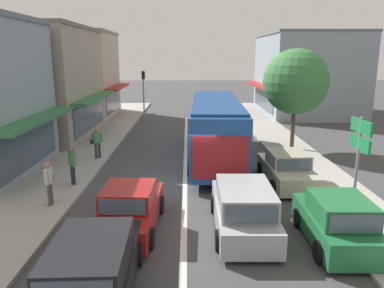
{
  "coord_description": "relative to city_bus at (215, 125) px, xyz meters",
  "views": [
    {
      "loc": [
        0.14,
        -15.26,
        5.52
      ],
      "look_at": [
        0.34,
        2.9,
        1.2
      ],
      "focal_mm": 35.0,
      "sensor_mm": 36.0,
      "label": 1
    }
  ],
  "objects": [
    {
      "name": "directional_road_sign",
      "position": [
        4.08,
        -7.94,
        0.82
      ],
      "size": [
        0.1,
        1.4,
        3.6
      ],
      "color": "gray",
      "rests_on": "ground"
    },
    {
      "name": "pedestrian_browsing_midblock",
      "position": [
        -6.55,
        -6.65,
        -0.81
      ],
      "size": [
        0.3,
        0.65,
        1.63
      ],
      "color": "#4C4742",
      "rests_on": "sidewalk_left"
    },
    {
      "name": "pedestrian_with_handbag_near",
      "position": [
        -6.32,
        -0.25,
        -0.81
      ],
      "size": [
        0.61,
        0.49,
        1.63
      ],
      "color": "#333338",
      "rests_on": "sidewalk_left"
    },
    {
      "name": "pedestrian_far_walker",
      "position": [
        -6.38,
        -4.4,
        -0.81
      ],
      "size": [
        0.38,
        0.49,
        1.63
      ],
      "color": "#232838",
      "rests_on": "sidewalk_left"
    },
    {
      "name": "lane_centre_line",
      "position": [
        -1.61,
        -0.39,
        -1.88
      ],
      "size": [
        0.2,
        28.0,
        0.01
      ],
      "primitive_type": "cube",
      "color": "silver",
      "rests_on": "ground"
    },
    {
      "name": "building_right_far",
      "position": [
        9.87,
        16.5,
        1.89
      ],
      "size": [
        9.12,
        10.94,
        7.55
      ],
      "color": "#84939E",
      "rests_on": "ground"
    },
    {
      "name": "ground_plane",
      "position": [
        -1.61,
        -4.39,
        -1.88
      ],
      "size": [
        140.0,
        140.0,
        0.0
      ],
      "primitive_type": "plane",
      "color": "#3F3F42"
    },
    {
      "name": "sedan_queue_gap_filler",
      "position": [
        -3.37,
        -8.37,
        -1.22
      ],
      "size": [
        2.05,
        4.28,
        1.47
      ],
      "color": "maroon",
      "rests_on": "ground"
    },
    {
      "name": "parked_sedan_kerb_second",
      "position": [
        2.84,
        -4.08,
        -1.22
      ],
      "size": [
        1.99,
        4.25,
        1.47
      ],
      "color": "#B7B29E",
      "rests_on": "ground"
    },
    {
      "name": "shopfront_mid_block",
      "position": [
        -11.79,
        6.01,
        1.83
      ],
      "size": [
        8.12,
        9.26,
        7.44
      ],
      "color": "gray",
      "rests_on": "ground"
    },
    {
      "name": "parked_hatchback_kerb_front",
      "position": [
        2.93,
        -9.48,
        -1.17
      ],
      "size": [
        1.88,
        3.73,
        1.54
      ],
      "color": "#1E6638",
      "rests_on": "ground"
    },
    {
      "name": "street_tree_right",
      "position": [
        4.72,
        1.95,
        2.15
      ],
      "size": [
        3.75,
        3.75,
        5.92
      ],
      "color": "brown",
      "rests_on": "ground"
    },
    {
      "name": "wagon_behind_bus_mid",
      "position": [
        0.3,
        -8.55,
        -1.14
      ],
      "size": [
        1.98,
        4.52,
        1.58
      ],
      "color": "#9EA3A8",
      "rests_on": "ground"
    },
    {
      "name": "city_bus",
      "position": [
        0.0,
        0.0,
        0.0
      ],
      "size": [
        3.03,
        10.94,
        3.23
      ],
      "color": "#1E4C99",
      "rests_on": "ground"
    },
    {
      "name": "traffic_light_downstreet",
      "position": [
        -5.31,
        12.96,
        0.97
      ],
      "size": [
        0.33,
        0.24,
        4.2
      ],
      "color": "gray",
      "rests_on": "ground"
    },
    {
      "name": "wagon_adjacent_lane_trail",
      "position": [
        -3.64,
        -12.03,
        -1.14
      ],
      "size": [
        2.03,
        4.55,
        1.58
      ],
      "color": "black",
      "rests_on": "ground"
    },
    {
      "name": "sidewalk_left",
      "position": [
        -8.41,
        1.61,
        -1.81
      ],
      "size": [
        5.2,
        44.0,
        0.14
      ],
      "primitive_type": "cube",
      "color": "#A39E96",
      "rests_on": "ground"
    },
    {
      "name": "shopfront_far_end",
      "position": [
        -11.79,
        14.75,
        1.92
      ],
      "size": [
        8.04,
        7.65,
        7.61
      ],
      "color": "#B2A38E",
      "rests_on": "ground"
    },
    {
      "name": "kerb_right",
      "position": [
        4.59,
        1.61,
        -1.82
      ],
      "size": [
        2.8,
        44.0,
        0.12
      ],
      "primitive_type": "cube",
      "color": "#A39E96",
      "rests_on": "ground"
    }
  ]
}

